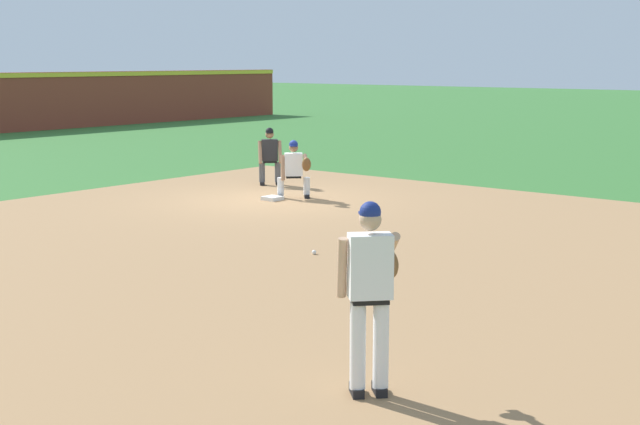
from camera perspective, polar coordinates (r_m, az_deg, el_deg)
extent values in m
plane|color=#336B2D|center=(20.19, -3.06, 0.79)|extent=(160.00, 160.00, 0.00)
cube|color=#9E754C|center=(14.31, -1.23, -2.90)|extent=(18.00, 18.00, 0.01)
cube|color=white|center=(20.19, -3.06, 0.92)|extent=(0.38, 0.38, 0.09)
sphere|color=white|center=(14.54, -0.38, -2.56)|extent=(0.07, 0.07, 0.07)
cube|color=black|center=(8.60, 2.36, -11.31)|extent=(0.26, 0.26, 0.09)
cylinder|color=white|center=(8.41, 2.43, -8.51)|extent=(0.15, 0.15, 0.84)
cube|color=black|center=(8.64, 3.83, -11.23)|extent=(0.26, 0.26, 0.09)
cylinder|color=white|center=(8.45, 3.92, -8.44)|extent=(0.15, 0.15, 0.84)
cube|color=black|center=(8.30, 3.20, -5.59)|extent=(0.38, 0.38, 0.06)
cube|color=white|center=(8.22, 3.23, -3.44)|extent=(0.46, 0.45, 0.60)
sphere|color=tan|center=(8.15, 3.23, -0.46)|extent=(0.21, 0.21, 0.21)
sphere|color=navy|center=(8.14, 3.23, 0.02)|extent=(0.20, 0.20, 0.20)
cube|color=navy|center=(8.23, 3.12, -0.04)|extent=(0.20, 0.20, 0.02)
cylinder|color=tan|center=(8.26, 1.42, -3.55)|extent=(0.20, 0.20, 0.59)
cylinder|color=tan|center=(8.53, 4.52, -2.32)|extent=(0.43, 0.44, 0.41)
ellipsoid|color=brown|center=(8.65, 4.39, -3.28)|extent=(0.35, 0.35, 0.34)
cube|color=black|center=(20.45, -0.85, 1.04)|extent=(0.26, 0.26, 0.09)
cylinder|color=white|center=(20.46, -0.86, 1.71)|extent=(0.15, 0.15, 0.40)
cube|color=black|center=(20.42, -2.53, 1.02)|extent=(0.26, 0.26, 0.09)
cylinder|color=white|center=(20.42, -2.54, 1.69)|extent=(0.15, 0.15, 0.40)
cube|color=black|center=(20.41, -1.70, 2.31)|extent=(0.38, 0.38, 0.06)
cube|color=white|center=(20.37, -1.70, 3.09)|extent=(0.45, 0.45, 0.52)
sphere|color=#9E7051|center=(20.31, -1.71, 4.18)|extent=(0.21, 0.21, 0.21)
sphere|color=navy|center=(20.30, -1.71, 4.38)|extent=(0.20, 0.20, 0.20)
cube|color=navy|center=(20.22, -1.69, 4.28)|extent=(0.20, 0.20, 0.02)
cylinder|color=#9E7051|center=(19.96, -0.92, 3.38)|extent=(0.48, 0.47, 0.24)
cylinder|color=#9E7051|center=(20.27, -2.39, 2.88)|extent=(0.23, 0.23, 0.58)
ellipsoid|color=brown|center=(19.76, -0.87, 3.09)|extent=(0.30, 0.30, 0.35)
cube|color=black|center=(22.65, -2.71, 1.88)|extent=(0.26, 0.26, 0.09)
cylinder|color=#515154|center=(22.66, -2.72, 2.61)|extent=(0.15, 0.15, 0.50)
cube|color=black|center=(22.63, -3.72, 1.86)|extent=(0.26, 0.26, 0.09)
cylinder|color=#515154|center=(22.63, -3.73, 2.59)|extent=(0.15, 0.15, 0.50)
cube|color=black|center=(22.61, -3.23, 3.28)|extent=(0.38, 0.38, 0.06)
cube|color=#232326|center=(22.58, -3.24, 4.01)|extent=(0.45, 0.45, 0.54)
sphere|color=#9E7051|center=(22.52, -3.25, 5.02)|extent=(0.21, 0.21, 0.21)
sphere|color=black|center=(22.52, -3.25, 5.20)|extent=(0.20, 0.20, 0.20)
cube|color=black|center=(22.43, -3.23, 5.11)|extent=(0.20, 0.20, 0.02)
cylinder|color=#9E7051|center=(22.45, -2.58, 3.90)|extent=(0.29, 0.30, 0.56)
cylinder|color=#9E7051|center=(22.42, -3.86, 3.88)|extent=(0.29, 0.30, 0.56)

